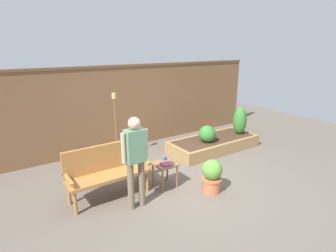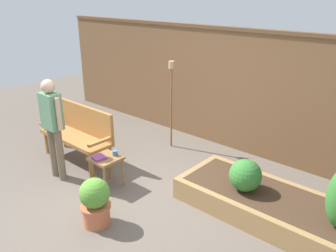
{
  "view_description": "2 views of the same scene",
  "coord_description": "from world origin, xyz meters",
  "px_view_note": "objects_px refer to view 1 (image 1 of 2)",
  "views": [
    {
      "loc": [
        -3.02,
        -3.82,
        2.61
      ],
      "look_at": [
        0.16,
        0.84,
        0.96
      ],
      "focal_mm": 29.41,
      "sensor_mm": 36.0,
      "label": 1
    },
    {
      "loc": [
        3.26,
        -2.59,
        2.72
      ],
      "look_at": [
        0.09,
        1.02,
        0.83
      ],
      "focal_mm": 36.88,
      "sensor_mm": 36.0,
      "label": 2
    }
  ],
  "objects_px": {
    "side_table": "(165,167)",
    "person_by_bench": "(135,155)",
    "cup_on_table": "(164,158)",
    "book_on_table": "(166,164)",
    "garden_bench": "(107,168)",
    "shrub_far_corner": "(240,121)",
    "shrub_near_bench": "(207,134)",
    "potted_boxwood": "(212,175)",
    "tiki_torch": "(115,115)"
  },
  "relations": [
    {
      "from": "cup_on_table",
      "to": "person_by_bench",
      "type": "distance_m",
      "value": 1.04
    },
    {
      "from": "side_table",
      "to": "book_on_table",
      "type": "distance_m",
      "value": 0.14
    },
    {
      "from": "potted_boxwood",
      "to": "person_by_bench",
      "type": "height_order",
      "value": "person_by_bench"
    },
    {
      "from": "garden_bench",
      "to": "person_by_bench",
      "type": "xyz_separation_m",
      "value": [
        0.26,
        -0.62,
        0.39
      ]
    },
    {
      "from": "side_table",
      "to": "potted_boxwood",
      "type": "bearing_deg",
      "value": -47.88
    },
    {
      "from": "shrub_near_bench",
      "to": "shrub_far_corner",
      "type": "distance_m",
      "value": 1.18
    },
    {
      "from": "shrub_near_bench",
      "to": "tiki_torch",
      "type": "distance_m",
      "value": 2.3
    },
    {
      "from": "person_by_bench",
      "to": "shrub_near_bench",
      "type": "bearing_deg",
      "value": 23.7
    },
    {
      "from": "side_table",
      "to": "cup_on_table",
      "type": "height_order",
      "value": "cup_on_table"
    },
    {
      "from": "tiki_torch",
      "to": "garden_bench",
      "type": "bearing_deg",
      "value": -120.08
    },
    {
      "from": "side_table",
      "to": "shrub_far_corner",
      "type": "distance_m",
      "value": 3.1
    },
    {
      "from": "garden_bench",
      "to": "shrub_far_corner",
      "type": "height_order",
      "value": "shrub_far_corner"
    },
    {
      "from": "side_table",
      "to": "potted_boxwood",
      "type": "height_order",
      "value": "potted_boxwood"
    },
    {
      "from": "potted_boxwood",
      "to": "shrub_far_corner",
      "type": "distance_m",
      "value": 2.82
    },
    {
      "from": "garden_bench",
      "to": "book_on_table",
      "type": "height_order",
      "value": "garden_bench"
    },
    {
      "from": "garden_bench",
      "to": "cup_on_table",
      "type": "bearing_deg",
      "value": -8.68
    },
    {
      "from": "potted_boxwood",
      "to": "shrub_near_bench",
      "type": "distance_m",
      "value": 1.92
    },
    {
      "from": "person_by_bench",
      "to": "side_table",
      "type": "bearing_deg",
      "value": 22.2
    },
    {
      "from": "garden_bench",
      "to": "shrub_near_bench",
      "type": "xyz_separation_m",
      "value": [
        2.85,
        0.52,
        -0.03
      ]
    },
    {
      "from": "garden_bench",
      "to": "shrub_far_corner",
      "type": "bearing_deg",
      "value": 7.35
    },
    {
      "from": "side_table",
      "to": "potted_boxwood",
      "type": "xyz_separation_m",
      "value": [
        0.6,
        -0.66,
        -0.07
      ]
    },
    {
      "from": "shrub_near_bench",
      "to": "side_table",
      "type": "bearing_deg",
      "value": -155.66
    },
    {
      "from": "side_table",
      "to": "person_by_bench",
      "type": "xyz_separation_m",
      "value": [
        -0.78,
        -0.32,
        0.54
      ]
    },
    {
      "from": "book_on_table",
      "to": "tiki_torch",
      "type": "height_order",
      "value": "tiki_torch"
    },
    {
      "from": "book_on_table",
      "to": "shrub_far_corner",
      "type": "height_order",
      "value": "shrub_far_corner"
    },
    {
      "from": "shrub_far_corner",
      "to": "person_by_bench",
      "type": "xyz_separation_m",
      "value": [
        -3.76,
        -1.14,
        0.26
      ]
    },
    {
      "from": "shrub_near_bench",
      "to": "shrub_far_corner",
      "type": "bearing_deg",
      "value": -0.0
    },
    {
      "from": "shrub_far_corner",
      "to": "tiki_torch",
      "type": "xyz_separation_m",
      "value": [
        -3.2,
        0.89,
        0.43
      ]
    },
    {
      "from": "book_on_table",
      "to": "potted_boxwood",
      "type": "distance_m",
      "value": 0.87
    },
    {
      "from": "side_table",
      "to": "shrub_far_corner",
      "type": "relative_size",
      "value": 0.65
    },
    {
      "from": "garden_bench",
      "to": "tiki_torch",
      "type": "distance_m",
      "value": 1.73
    },
    {
      "from": "garden_bench",
      "to": "shrub_far_corner",
      "type": "relative_size",
      "value": 1.94
    },
    {
      "from": "tiki_torch",
      "to": "potted_boxwood",
      "type": "bearing_deg",
      "value": -70.95
    },
    {
      "from": "side_table",
      "to": "cup_on_table",
      "type": "xyz_separation_m",
      "value": [
        0.06,
        0.13,
        0.12
      ]
    },
    {
      "from": "side_table",
      "to": "shrub_far_corner",
      "type": "height_order",
      "value": "shrub_far_corner"
    },
    {
      "from": "tiki_torch",
      "to": "cup_on_table",
      "type": "bearing_deg",
      "value": -79.74
    },
    {
      "from": "shrub_far_corner",
      "to": "shrub_near_bench",
      "type": "bearing_deg",
      "value": 180.0
    },
    {
      "from": "cup_on_table",
      "to": "book_on_table",
      "type": "height_order",
      "value": "cup_on_table"
    },
    {
      "from": "shrub_far_corner",
      "to": "book_on_table",
      "type": "bearing_deg",
      "value": -163.24
    },
    {
      "from": "cup_on_table",
      "to": "potted_boxwood",
      "type": "distance_m",
      "value": 0.97
    },
    {
      "from": "potted_boxwood",
      "to": "person_by_bench",
      "type": "xyz_separation_m",
      "value": [
        -1.38,
        0.34,
        0.6
      ]
    },
    {
      "from": "cup_on_table",
      "to": "shrub_far_corner",
      "type": "bearing_deg",
      "value": 13.28
    },
    {
      "from": "cup_on_table",
      "to": "tiki_torch",
      "type": "distance_m",
      "value": 1.71
    },
    {
      "from": "cup_on_table",
      "to": "book_on_table",
      "type": "bearing_deg",
      "value": -114.13
    },
    {
      "from": "book_on_table",
      "to": "tiki_torch",
      "type": "distance_m",
      "value": 1.91
    },
    {
      "from": "book_on_table",
      "to": "person_by_bench",
      "type": "bearing_deg",
      "value": -153.77
    },
    {
      "from": "cup_on_table",
      "to": "shrub_far_corner",
      "type": "distance_m",
      "value": 2.99
    },
    {
      "from": "person_by_bench",
      "to": "cup_on_table",
      "type": "bearing_deg",
      "value": 28.02
    },
    {
      "from": "cup_on_table",
      "to": "shrub_near_bench",
      "type": "distance_m",
      "value": 1.87
    },
    {
      "from": "cup_on_table",
      "to": "person_by_bench",
      "type": "xyz_separation_m",
      "value": [
        -0.85,
        -0.45,
        0.41
      ]
    }
  ]
}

